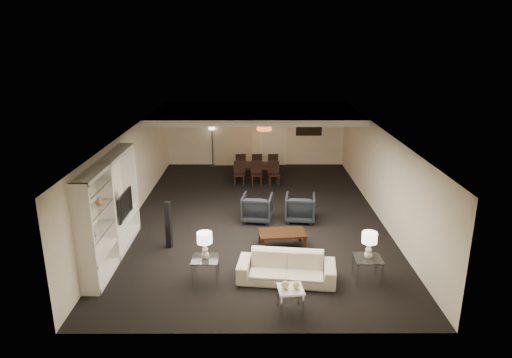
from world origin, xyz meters
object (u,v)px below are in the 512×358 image
at_px(chair_fl, 240,164).
at_px(chair_fr, 273,164).
at_px(side_table_right, 367,269).
at_px(vase_blue, 92,234).
at_px(chair_nm, 257,174).
at_px(table_lamp_right, 369,245).
at_px(vase_amber, 99,201).
at_px(marble_table, 290,299).
at_px(chair_nl, 239,174).
at_px(side_table_left, 206,269).
at_px(pendant_light, 264,127).
at_px(sofa, 286,268).
at_px(coffee_table, 282,240).
at_px(armchair_right, 300,208).
at_px(chair_fm, 256,164).
at_px(floor_lamp, 212,145).
at_px(television, 121,205).
at_px(armchair_left, 257,208).
at_px(table_lamp_left, 205,246).
at_px(floor_speaker, 168,225).
at_px(dining_table, 257,173).

distance_m(chair_fl, chair_fr, 1.20).
xyz_separation_m(side_table_right, chair_fr, (-1.70, 7.72, 0.16)).
xyz_separation_m(vase_blue, chair_nm, (3.34, 6.59, -0.73)).
distance_m(table_lamp_right, vase_blue, 5.65).
bearing_deg(chair_fr, vase_amber, 60.47).
bearing_deg(marble_table, side_table_right, 32.91).
bearing_deg(table_lamp_right, marble_table, -147.09).
bearing_deg(chair_nl, side_table_left, -93.73).
height_order(pendant_light, sofa, pendant_light).
distance_m(coffee_table, armchair_right, 1.81).
xyz_separation_m(side_table_right, vase_amber, (-5.64, 0.40, 1.38)).
bearing_deg(chair_fm, floor_lamp, -39.40).
bearing_deg(side_table_left, sofa, 0.00).
bearing_deg(television, chair_fl, -24.41).
bearing_deg(pendant_light, chair_nm, -109.38).
relative_size(armchair_left, chair_fm, 0.99).
distance_m(marble_table, chair_nl, 7.61).
height_order(marble_table, chair_fm, chair_fm).
bearing_deg(marble_table, vase_blue, 166.76).
xyz_separation_m(armchair_right, table_lamp_right, (1.10, -3.30, 0.43)).
relative_size(armchair_left, table_lamp_left, 1.44).
height_order(floor_speaker, chair_nl, floor_speaker).
height_order(armchair_right, chair_fl, chair_fl).
bearing_deg(chair_fr, chair_nl, 46.05).
xyz_separation_m(coffee_table, dining_table, (-0.60, 5.47, 0.08)).
relative_size(pendant_light, dining_table, 0.32).
relative_size(side_table_right, chair_fl, 0.66).
bearing_deg(table_lamp_left, armchair_right, 55.12).
distance_m(pendant_light, sofa, 7.37).
xyz_separation_m(table_lamp_right, television, (-5.61, 1.75, 0.25)).
bearing_deg(vase_blue, dining_table, 65.24).
bearing_deg(armchair_right, table_lamp_right, 115.05).
bearing_deg(side_table_right, side_table_left, 180.00).
bearing_deg(coffee_table, armchair_left, 109.44).
bearing_deg(side_table_right, dining_table, 108.04).
height_order(television, vase_amber, vase_amber).
bearing_deg(chair_fm, dining_table, 84.68).
height_order(side_table_left, side_table_right, same).
relative_size(armchair_right, floor_lamp, 0.49).
xyz_separation_m(coffee_table, chair_fm, (-0.60, 6.12, 0.22)).
bearing_deg(vase_blue, sofa, 2.51).
bearing_deg(vase_amber, floor_speaker, 45.77).
bearing_deg(armchair_left, chair_fm, -82.09).
height_order(floor_speaker, chair_fr, floor_speaker).
xyz_separation_m(pendant_light, sofa, (0.33, -7.19, -1.62)).
height_order(armchair_left, floor_lamp, floor_lamp).
xyz_separation_m(coffee_table, floor_speaker, (-2.76, 0.01, 0.39)).
distance_m(chair_nm, chair_fm, 1.30).
height_order(chair_nm, chair_fl, same).
distance_m(vase_amber, chair_fm, 8.14).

